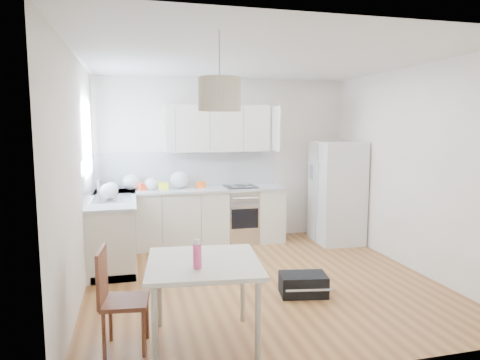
% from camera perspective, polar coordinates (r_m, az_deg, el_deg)
% --- Properties ---
extents(floor, '(4.20, 4.20, 0.00)m').
position_cam_1_polar(floor, '(5.52, 2.68, -13.09)').
color(floor, brown).
rests_on(floor, ground).
extents(ceiling, '(4.20, 4.20, 0.00)m').
position_cam_1_polar(ceiling, '(5.24, 2.86, 15.81)').
color(ceiling, white).
rests_on(ceiling, wall_back).
extents(wall_back, '(4.20, 0.00, 4.20)m').
position_cam_1_polar(wall_back, '(7.24, -2.08, 2.72)').
color(wall_back, silver).
rests_on(wall_back, floor).
extents(wall_left, '(0.00, 4.20, 4.20)m').
position_cam_1_polar(wall_left, '(5.02, -20.81, 0.27)').
color(wall_left, silver).
rests_on(wall_left, floor).
extents(wall_right, '(0.00, 4.20, 4.20)m').
position_cam_1_polar(wall_right, '(6.16, 21.81, 1.42)').
color(wall_right, silver).
rests_on(wall_right, floor).
extents(window_glassblock, '(0.02, 1.00, 1.00)m').
position_cam_1_polar(window_glassblock, '(6.14, -19.65, 5.24)').
color(window_glassblock, '#BFE0F9').
rests_on(window_glassblock, wall_left).
extents(cabinets_back, '(3.00, 0.60, 0.88)m').
position_cam_1_polar(cabinets_back, '(6.98, -6.37, -5.05)').
color(cabinets_back, beige).
rests_on(cabinets_back, floor).
extents(cabinets_left, '(0.60, 1.80, 0.88)m').
position_cam_1_polar(cabinets_left, '(6.34, -16.49, -6.56)').
color(cabinets_left, beige).
rests_on(cabinets_left, floor).
extents(counter_back, '(3.02, 0.64, 0.04)m').
position_cam_1_polar(counter_back, '(6.89, -6.42, -1.31)').
color(counter_back, '#AEB0B3').
rests_on(counter_back, cabinets_back).
extents(counter_left, '(0.64, 1.82, 0.04)m').
position_cam_1_polar(counter_left, '(6.25, -16.65, -2.45)').
color(counter_left, '#AEB0B3').
rests_on(counter_left, cabinets_left).
extents(backsplash_back, '(3.00, 0.01, 0.58)m').
position_cam_1_polar(backsplash_back, '(7.14, -6.78, 1.49)').
color(backsplash_back, silver).
rests_on(backsplash_back, wall_back).
extents(backsplash_left, '(0.01, 1.80, 0.58)m').
position_cam_1_polar(backsplash_left, '(6.22, -19.45, 0.28)').
color(backsplash_left, silver).
rests_on(backsplash_left, wall_left).
extents(upper_cabinets, '(1.70, 0.32, 0.75)m').
position_cam_1_polar(upper_cabinets, '(7.03, -3.03, 6.87)').
color(upper_cabinets, beige).
rests_on(upper_cabinets, wall_back).
extents(range_oven, '(0.50, 0.61, 0.88)m').
position_cam_1_polar(range_oven, '(7.12, 0.04, -4.74)').
color(range_oven, '#BABCBF').
rests_on(range_oven, floor).
extents(sink, '(0.50, 0.80, 0.16)m').
position_cam_1_polar(sink, '(6.19, -16.67, -2.39)').
color(sink, '#BABCBF').
rests_on(sink, counter_left).
extents(refrigerator, '(0.84, 0.87, 1.67)m').
position_cam_1_polar(refrigerator, '(7.23, 12.87, -1.58)').
color(refrigerator, silver).
rests_on(refrigerator, floor).
extents(dining_table, '(1.05, 1.05, 0.76)m').
position_cam_1_polar(dining_table, '(3.80, -4.86, -11.91)').
color(dining_table, beige).
rests_on(dining_table, floor).
extents(dining_chair, '(0.42, 0.42, 0.89)m').
position_cam_1_polar(dining_chair, '(3.92, -15.02, -15.10)').
color(dining_chair, '#482315').
rests_on(dining_chair, floor).
extents(drink_bottle, '(0.09, 0.09, 0.24)m').
position_cam_1_polar(drink_bottle, '(3.56, -5.72, -9.77)').
color(drink_bottle, '#DB3C79').
rests_on(drink_bottle, dining_table).
extents(gym_bag, '(0.57, 0.43, 0.24)m').
position_cam_1_polar(gym_bag, '(5.07, 8.42, -13.61)').
color(gym_bag, black).
rests_on(gym_bag, floor).
extents(pendant_lamp, '(0.38, 0.38, 0.28)m').
position_cam_1_polar(pendant_lamp, '(3.64, -2.74, 11.35)').
color(pendant_lamp, beige).
rests_on(pendant_lamp, ceiling).
extents(grocery_bag_a, '(0.27, 0.23, 0.25)m').
position_cam_1_polar(grocery_bag_a, '(6.91, -14.33, -0.28)').
color(grocery_bag_a, silver).
rests_on(grocery_bag_a, counter_back).
extents(grocery_bag_b, '(0.21, 0.18, 0.19)m').
position_cam_1_polar(grocery_bag_b, '(6.84, -11.69, -0.49)').
color(grocery_bag_b, silver).
rests_on(grocery_bag_b, counter_back).
extents(grocery_bag_c, '(0.30, 0.26, 0.27)m').
position_cam_1_polar(grocery_bag_c, '(6.94, -8.01, 0.04)').
color(grocery_bag_c, silver).
rests_on(grocery_bag_c, counter_back).
extents(grocery_bag_d, '(0.21, 0.18, 0.19)m').
position_cam_1_polar(grocery_bag_d, '(6.43, -16.84, -1.15)').
color(grocery_bag_d, silver).
rests_on(grocery_bag_d, counter_back).
extents(grocery_bag_e, '(0.25, 0.21, 0.22)m').
position_cam_1_polar(grocery_bag_e, '(6.07, -17.10, -1.49)').
color(grocery_bag_e, silver).
rests_on(grocery_bag_e, counter_left).
extents(snack_orange, '(0.15, 0.10, 0.10)m').
position_cam_1_polar(snack_orange, '(6.95, -5.27, -0.65)').
color(snack_orange, '#FF5E16').
rests_on(snack_orange, counter_back).
extents(snack_yellow, '(0.17, 0.13, 0.11)m').
position_cam_1_polar(snack_yellow, '(6.84, -10.13, -0.81)').
color(snack_yellow, yellow).
rests_on(snack_yellow, counter_back).
extents(snack_red, '(0.18, 0.15, 0.10)m').
position_cam_1_polar(snack_red, '(6.85, -12.78, -0.89)').
color(snack_red, red).
rests_on(snack_red, counter_back).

